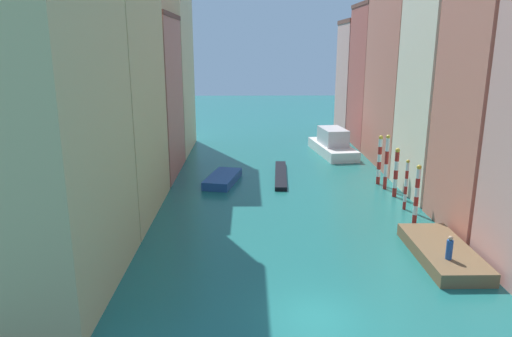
{
  "coord_description": "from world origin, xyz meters",
  "views": [
    {
      "loc": [
        -3.25,
        -19.55,
        12.39
      ],
      "look_at": [
        -2.55,
        22.01,
        1.5
      ],
      "focal_mm": 32.98,
      "sensor_mm": 36.0,
      "label": 1
    }
  ],
  "objects": [
    {
      "name": "building_right_2",
      "position": [
        13.65,
        19.27,
        8.7
      ],
      "size": [
        6.98,
        8.36,
        17.37
      ],
      "color": "beige",
      "rests_on": "ground"
    },
    {
      "name": "vaporetto_white",
      "position": [
        6.67,
        34.46,
        1.14
      ],
      "size": [
        4.59,
        10.0,
        3.04
      ],
      "color": "white",
      "rests_on": "ground"
    },
    {
      "name": "mooring_pole_2",
      "position": [
        9.11,
        18.17,
        2.16
      ],
      "size": [
        0.39,
        0.39,
        4.2
      ],
      "color": "red",
      "rests_on": "ground"
    },
    {
      "name": "gondola_black",
      "position": [
        -0.1,
        24.56,
        0.19
      ],
      "size": [
        1.68,
        9.67,
        0.37
      ],
      "color": "black",
      "rests_on": "ground"
    },
    {
      "name": "building_right_5",
      "position": [
        13.65,
        49.16,
        7.98
      ],
      "size": [
        6.98,
        8.87,
        15.94
      ],
      "color": "tan",
      "rests_on": "ground"
    },
    {
      "name": "building_left_0",
      "position": [
        -13.65,
        3.23,
        11.01
      ],
      "size": [
        6.98,
        11.23,
        21.99
      ],
      "color": "#DBB77A",
      "rests_on": "ground"
    },
    {
      "name": "building_left_3",
      "position": [
        -13.65,
        37.11,
        10.76
      ],
      "size": [
        6.98,
        11.3,
        21.51
      ],
      "color": "beige",
      "rests_on": "ground"
    },
    {
      "name": "waterfront_dock",
      "position": [
        8.37,
        6.24,
        0.39
      ],
      "size": [
        3.13,
        7.41,
        0.79
      ],
      "color": "brown",
      "rests_on": "ground"
    },
    {
      "name": "building_left_2",
      "position": [
        -13.65,
        26.19,
        7.66
      ],
      "size": [
        6.98,
        10.21,
        15.3
      ],
      "color": "#C6705B",
      "rests_on": "ground"
    },
    {
      "name": "mooring_pole_1",
      "position": [
        8.91,
        14.97,
        2.03
      ],
      "size": [
        0.27,
        0.27,
        3.99
      ],
      "color": "red",
      "rests_on": "ground"
    },
    {
      "name": "mooring_pole_3",
      "position": [
        8.9,
        20.33,
        2.51
      ],
      "size": [
        0.35,
        0.35,
        4.91
      ],
      "color": "red",
      "rests_on": "ground"
    },
    {
      "name": "building_right_1",
      "position": [
        13.65,
        10.93,
        9.71
      ],
      "size": [
        6.98,
        7.61,
        19.4
      ],
      "color": "#C6705B",
      "rests_on": "ground"
    },
    {
      "name": "person_on_dock",
      "position": [
        7.97,
        4.49,
        1.43
      ],
      "size": [
        0.36,
        0.36,
        1.39
      ],
      "color": "#234C93",
      "rests_on": "waterfront_dock"
    },
    {
      "name": "building_left_1",
      "position": [
        -13.65,
        14.77,
        10.61
      ],
      "size": [
        6.98,
        11.98,
        21.2
      ],
      "color": "#DBB77A",
      "rests_on": "ground"
    },
    {
      "name": "mooring_pole_0",
      "position": [
        8.67,
        11.95,
        2.23
      ],
      "size": [
        0.34,
        0.34,
        4.35
      ],
      "color": "red",
      "rests_on": "ground"
    },
    {
      "name": "building_right_4",
      "position": [
        13.65,
        39.85,
        8.72
      ],
      "size": [
        6.98,
        9.0,
        17.42
      ],
      "color": "#B25147",
      "rests_on": "ground"
    },
    {
      "name": "ground_plane",
      "position": [
        0.0,
        24.5,
        0.0
      ],
      "size": [
        154.0,
        154.0,
        0.0
      ],
      "primitive_type": "plane",
      "color": "#1E6B66"
    },
    {
      "name": "motorboat_0",
      "position": [
        -5.64,
        22.54,
        0.38
      ],
      "size": [
        3.53,
        6.14,
        0.76
      ],
      "color": "#234C93",
      "rests_on": "ground"
    },
    {
      "name": "building_right_3",
      "position": [
        13.65,
        29.43,
        9.41
      ],
      "size": [
        6.98,
        11.95,
        18.8
      ],
      "color": "#C6705B",
      "rests_on": "ground"
    },
    {
      "name": "mooring_pole_4",
      "position": [
        8.72,
        21.91,
        2.34
      ],
      "size": [
        0.39,
        0.39,
        4.56
      ],
      "color": "red",
      "rests_on": "ground"
    }
  ]
}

